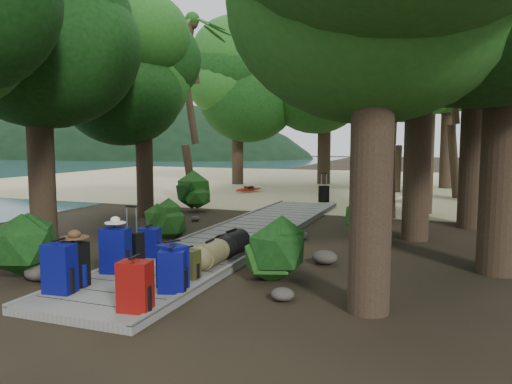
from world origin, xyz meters
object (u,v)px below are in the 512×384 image
at_px(backpack_right_b, 172,269).
at_px(kayak, 249,188).
at_px(lone_suitcase_on_sand, 324,194).
at_px(suitcase_on_boardwalk, 132,249).
at_px(backpack_right_c, 173,265).
at_px(sun_lounger, 410,194).
at_px(backpack_left_b, 73,262).
at_px(duffel_right_black, 232,243).
at_px(backpack_left_a, 59,266).
at_px(backpack_left_c, 116,248).
at_px(backpack_right_a, 135,283).
at_px(backpack_left_d, 149,241).
at_px(duffel_right_khaki, 210,254).
at_px(backpack_right_d, 189,262).

distance_m(backpack_right_b, kayak, 14.66).
bearing_deg(lone_suitcase_on_sand, suitcase_on_boardwalk, -114.96).
bearing_deg(backpack_right_c, sun_lounger, 102.01).
height_order(backpack_left_b, duffel_right_black, backpack_left_b).
bearing_deg(sun_lounger, backpack_left_a, -90.65).
height_order(backpack_left_c, sun_lounger, backpack_left_c).
distance_m(backpack_right_c, duffel_right_black, 2.26).
xyz_separation_m(suitcase_on_boardwalk, kayak, (-2.89, 12.94, -0.24)).
distance_m(backpack_right_a, duffel_right_black, 3.27).
bearing_deg(duffel_right_black, sun_lounger, 80.59).
bearing_deg(backpack_left_d, backpack_left_b, -101.55).
xyz_separation_m(backpack_right_b, duffel_right_khaki, (-0.14, 1.51, -0.12)).
bearing_deg(backpack_left_a, lone_suitcase_on_sand, 79.77).
relative_size(backpack_left_b, duffel_right_black, 1.02).
bearing_deg(backpack_left_b, backpack_left_a, -76.56).
bearing_deg(backpack_right_d, backpack_right_c, -76.79).
bearing_deg(backpack_left_c, backpack_left_b, -110.57).
distance_m(backpack_left_a, backpack_left_c, 1.19).
bearing_deg(sun_lounger, backpack_right_c, -85.60).
relative_size(backpack_right_c, sun_lounger, 0.40).
distance_m(backpack_left_c, backpack_left_d, 1.16).
distance_m(backpack_left_d, lone_suitcase_on_sand, 10.04).
bearing_deg(duffel_right_black, backpack_right_d, -86.31).
height_order(backpack_left_a, backpack_right_a, backpack_left_a).
height_order(backpack_right_a, sun_lounger, backpack_right_a).
relative_size(backpack_right_b, duffel_right_khaki, 1.04).
xyz_separation_m(suitcase_on_boardwalk, lone_suitcase_on_sand, (0.94, 10.68, -0.10)).
bearing_deg(backpack_left_d, lone_suitcase_on_sand, 73.10).
relative_size(duffel_right_khaki, kayak, 0.20).
height_order(backpack_left_b, backpack_left_d, backpack_left_b).
distance_m(backpack_right_b, backpack_right_d, 0.76).
xyz_separation_m(backpack_left_b, suitcase_on_boardwalk, (0.13, 1.32, -0.07)).
relative_size(duffel_right_khaki, lone_suitcase_on_sand, 1.08).
distance_m(duffel_right_khaki, kayak, 13.18).
bearing_deg(backpack_right_c, duffel_right_khaki, 115.65).
relative_size(backpack_left_b, lone_suitcase_on_sand, 1.23).
bearing_deg(backpack_right_b, sun_lounger, 61.63).
distance_m(backpack_right_a, lone_suitcase_on_sand, 12.62).
xyz_separation_m(backpack_right_d, duffel_right_khaki, (0.01, 0.76, -0.04)).
height_order(backpack_left_b, sun_lounger, backpack_left_b).
xyz_separation_m(duffel_right_black, kayak, (-4.18, 11.61, -0.17)).
bearing_deg(duffel_right_black, backpack_left_a, -110.20).
bearing_deg(suitcase_on_boardwalk, sun_lounger, 82.84).
distance_m(backpack_left_d, kayak, 12.57).
bearing_deg(suitcase_on_boardwalk, backpack_left_b, -84.49).
bearing_deg(duffel_right_black, lone_suitcase_on_sand, 96.67).
height_order(backpack_left_c, backpack_right_a, backpack_left_c).
bearing_deg(lone_suitcase_on_sand, backpack_left_b, -115.02).
distance_m(backpack_left_d, duffel_right_black, 1.53).
bearing_deg(duffel_right_black, backpack_left_c, -121.35).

